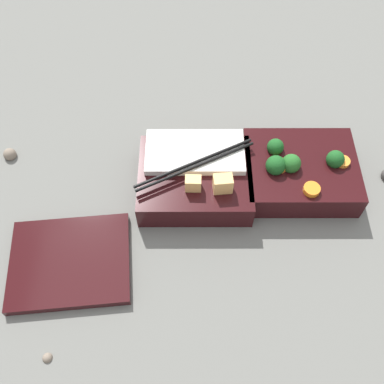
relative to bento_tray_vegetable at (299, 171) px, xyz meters
The scene contains 6 objects.
ground_plane 0.09m from the bento_tray_vegetable, 10.47° to the left, with size 3.00×3.00×0.00m, color slate.
bento_tray_vegetable is the anchor object (origin of this frame).
bento_tray_rice 0.18m from the bento_tray_vegetable, ahead, with size 0.19×0.15×0.08m.
bento_lid 0.40m from the bento_tray_vegetable, 22.90° to the left, with size 0.18×0.15×0.01m, color black.
pebble_1 0.48m from the bento_tray_vegetable, 37.86° to the left, with size 0.01×0.01×0.01m, color #7A6B5B.
pebble_2 0.51m from the bento_tray_vegetable, ahead, with size 0.02×0.02×0.02m, color #7A6B5B.
Camera 1 is at (0.09, 0.42, 0.65)m, focal length 42.00 mm.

